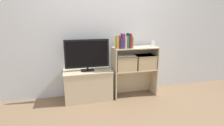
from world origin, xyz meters
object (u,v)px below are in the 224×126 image
Objects in this scene: tv at (87,54)px; laptop at (125,56)px; book_ivory at (125,42)px; book_crimson at (130,41)px; book_tan at (132,42)px; book_plum at (123,41)px; book_navy at (120,43)px; book_forest at (127,42)px; book_maroon at (119,42)px; book_charcoal at (128,41)px; baby_monitor at (153,44)px; storage_basket_left at (125,63)px; book_mustard at (117,42)px; storage_basket_right at (145,61)px; tv_stand at (88,85)px.

tv is 2.27× the size of laptop.
book_ivory is 0.09m from book_crimson.
book_plum is at bearing 180.00° from book_tan.
book_forest is at bearing 0.00° from book_navy.
book_maroon is 1.15× the size of book_tan.
tv is 3.41× the size of book_maroon.
book_charcoal is at bearing -44.37° from laptop.
book_maroon is 1.09× the size of book_ivory.
baby_monitor reaches higher than storage_basket_left.
book_mustard is 0.21m from book_charcoal.
storage_basket_right is (0.52, 0.04, -0.38)m from book_maroon.
book_mustard is at bearing -167.32° from storage_basket_left.
storage_basket_right is (-0.15, -0.02, -0.32)m from baby_monitor.
laptop is at bearing 180.00° from storage_basket_left.
storage_basket_left is at bearing 19.39° from book_navy.
tv_stand is 1.11× the size of tv.
book_maroon is 1.27× the size of book_navy.
book_forest reaches higher than tv.
laptop is (-0.07, 0.04, -0.26)m from book_crimson.
storage_basket_right is (0.49, 0.04, -0.35)m from book_navy.
tv is 2.09× the size of storage_basket_left.
book_forest is 0.06m from book_crimson.
book_charcoal is (0.10, 0.00, 0.00)m from book_plum.
book_mustard is 0.24m from book_crimson.
book_plum reaches higher than storage_basket_right.
tv is 3.01× the size of book_plum.
book_tan is (0.27, 0.00, -0.01)m from book_mustard.
book_plum is (0.07, 0.00, 0.01)m from book_maroon.
book_tan is at bearing -20.44° from laptop.
storage_basket_left and storage_basket_right have the same top height.
book_plum is 0.10m from book_charcoal.
tv_stand is 1.38m from baby_monitor.
book_navy is at bearing -175.29° from baby_monitor.
book_navy is at bearing 180.00° from book_crimson.
book_tan is (0.76, -0.10, 0.74)m from tv_stand.
book_mustard is at bearing 180.00° from book_crimson.
baby_monitor is (0.64, 0.05, -0.03)m from book_navy.
book_tan is at bearing 0.00° from book_plum.
book_maroon reaches higher than book_forest.
book_forest is (0.68, -0.10, 0.20)m from tv.
book_charcoal is at bearing -173.92° from baby_monitor.
book_tan is at bearing -172.37° from storage_basket_right.
book_mustard is 0.03m from book_maroon.
tv is 2.97× the size of book_charcoal.
tv_stand is at bearing 172.44° from book_tan.
book_plum is 0.70× the size of storage_basket_left.
book_tan is 1.44× the size of baby_monitor.
tv is 3.47× the size of book_mustard.
tv_stand is 2.32× the size of storage_basket_right.
book_maroon is 0.18m from book_charcoal.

